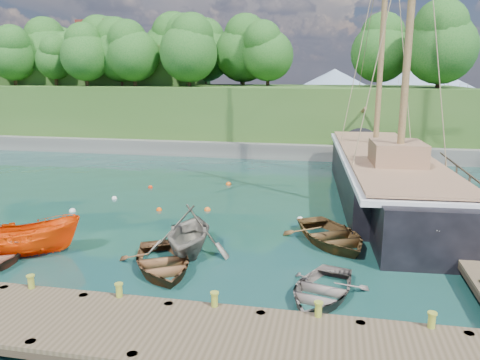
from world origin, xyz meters
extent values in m
plane|color=#16392D|center=(0.00, 0.00, 0.00)|extent=(160.00, 160.00, 0.00)
cube|color=#4A3E29|center=(2.00, -6.50, 0.54)|extent=(20.00, 3.20, 0.12)
cube|color=black|center=(2.00, -6.50, 0.38)|extent=(20.00, 3.20, 0.20)
cube|color=#4A3E29|center=(11.50, 7.00, 0.54)|extent=(3.20, 24.00, 0.12)
cube|color=black|center=(11.50, 7.00, 0.38)|extent=(3.20, 24.00, 0.20)
cylinder|color=black|center=(10.20, 18.70, 0.05)|extent=(0.28, 0.28, 1.10)
cylinder|color=black|center=(12.80, 18.70, 0.05)|extent=(0.28, 0.28, 1.10)
cylinder|color=olive|center=(-4.00, -5.10, 0.00)|extent=(0.26, 0.26, 0.45)
cylinder|color=olive|center=(-1.00, -5.10, 0.00)|extent=(0.26, 0.26, 0.45)
cylinder|color=olive|center=(2.00, -5.10, 0.00)|extent=(0.26, 0.26, 0.45)
cylinder|color=olive|center=(5.00, -5.10, 0.00)|extent=(0.26, 0.26, 0.45)
cylinder|color=olive|center=(8.00, -5.10, 0.00)|extent=(0.26, 0.26, 0.45)
imported|color=brown|center=(-7.74, -1.90, 0.00)|extent=(4.41, 4.81, 0.81)
imported|color=#6D685B|center=(-0.45, 0.21, 0.00)|extent=(3.88, 4.37, 2.13)
imported|color=brown|center=(-0.94, -1.64, 0.00)|extent=(4.67, 5.15, 0.87)
imported|color=#685D56|center=(5.02, -2.73, 0.00)|extent=(3.62, 4.38, 0.79)
imported|color=brown|center=(5.31, 2.50, 0.00)|extent=(5.13, 5.68, 0.96)
imported|color=#F64404|center=(-6.83, -1.43, 0.00)|extent=(4.56, 3.49, 1.66)
imported|color=silver|center=(10.00, 2.28, 0.00)|extent=(3.63, 5.33, 1.93)
cube|color=black|center=(8.25, 10.94, 0.82)|extent=(6.06, 15.97, 3.26)
cube|color=black|center=(7.62, 21.00, 0.82)|extent=(3.10, 5.09, 2.93)
cube|color=black|center=(8.81, 2.00, 0.82)|extent=(3.81, 4.25, 3.10)
cube|color=silver|center=(8.25, 10.94, 2.40)|extent=(6.42, 20.89, 0.25)
cube|color=brown|center=(8.25, 10.94, 2.65)|extent=(5.94, 20.42, 0.12)
cube|color=brown|center=(8.46, 7.59, 3.25)|extent=(2.73, 3.15, 1.20)
cylinder|color=brown|center=(7.40, 24.62, 3.85)|extent=(0.67, 6.90, 1.69)
cylinder|color=brown|center=(8.00, 14.96, 11.30)|extent=(0.36, 0.36, 17.31)
cylinder|color=#8C7A59|center=(7.61, 21.29, 11.54)|extent=(0.80, 11.95, 10.05)
sphere|color=silver|center=(-8.38, 4.63, 0.00)|extent=(0.35, 0.35, 0.35)
sphere|color=#F45009|center=(-3.89, 5.76, 0.00)|extent=(0.30, 0.30, 0.30)
sphere|color=#D45D19|center=(-1.31, 6.25, 0.00)|extent=(0.36, 0.36, 0.36)
sphere|color=white|center=(3.73, 5.59, 0.00)|extent=(0.31, 0.31, 0.31)
sphere|color=red|center=(-6.30, 10.49, 0.00)|extent=(0.29, 0.29, 0.29)
sphere|color=#D95610|center=(-1.51, 12.33, 0.00)|extent=(0.36, 0.36, 0.36)
sphere|color=silver|center=(-7.34, 7.48, 0.00)|extent=(0.32, 0.32, 0.32)
cube|color=#474744|center=(-8.00, 24.00, 0.60)|extent=(50.00, 4.00, 1.40)
cube|color=#264B16|center=(-8.00, 30.00, 3.00)|extent=(50.00, 14.00, 6.00)
cube|color=#264B16|center=(-22.00, 34.00, 5.00)|extent=(24.00, 12.00, 10.00)
cylinder|color=#382616|center=(-16.10, 28.11, 6.70)|extent=(0.36, 0.36, 1.40)
sphere|color=#134B15|center=(-16.10, 28.11, 9.10)|extent=(5.42, 5.42, 5.42)
cylinder|color=#382616|center=(-14.18, 26.81, 6.70)|extent=(0.36, 0.36, 1.40)
sphere|color=#134B15|center=(-14.18, 26.81, 8.96)|extent=(5.02, 5.02, 5.02)
cylinder|color=#382616|center=(-27.79, 27.27, 6.70)|extent=(0.36, 0.36, 1.40)
sphere|color=#134B15|center=(-27.79, 27.27, 8.88)|extent=(4.79, 4.79, 4.79)
cylinder|color=#382616|center=(-20.73, 34.78, 6.70)|extent=(0.36, 0.36, 1.40)
sphere|color=#134B15|center=(-20.73, 34.78, 9.39)|extent=(6.25, 6.25, 6.25)
cylinder|color=#382616|center=(13.91, 26.65, 6.70)|extent=(0.36, 0.36, 1.40)
sphere|color=#134B15|center=(13.91, 26.65, 9.30)|extent=(6.00, 6.00, 6.00)
cylinder|color=#382616|center=(-25.58, 30.32, 6.70)|extent=(0.36, 0.36, 1.40)
sphere|color=#134B15|center=(-25.58, 30.32, 9.26)|extent=(5.89, 5.89, 5.89)
cylinder|color=#382616|center=(-1.61, 31.21, 6.70)|extent=(0.36, 0.36, 1.40)
sphere|color=#134B15|center=(-1.61, 31.21, 9.00)|extent=(5.13, 5.13, 5.13)
cylinder|color=#382616|center=(-21.53, 35.53, 6.70)|extent=(0.36, 0.36, 1.40)
sphere|color=#134B15|center=(-21.53, 35.53, 8.88)|extent=(4.80, 4.80, 4.80)
cylinder|color=#382616|center=(-10.15, 30.20, 6.70)|extent=(0.36, 0.36, 1.40)
sphere|color=#134B15|center=(-10.15, 30.20, 9.24)|extent=(5.82, 5.82, 5.82)
cylinder|color=#382616|center=(-4.58, 33.35, 6.70)|extent=(0.36, 0.36, 1.40)
sphere|color=#134B15|center=(-4.58, 33.35, 9.32)|extent=(6.05, 6.05, 6.05)
cylinder|color=#382616|center=(14.09, 27.65, 6.70)|extent=(0.36, 0.36, 1.40)
sphere|color=#134B15|center=(14.09, 27.65, 8.87)|extent=(4.77, 4.77, 4.77)
cylinder|color=#382616|center=(-8.51, 26.55, 6.70)|extent=(0.36, 0.36, 1.40)
sphere|color=#134B15|center=(-8.51, 26.55, 9.11)|extent=(5.47, 5.47, 5.47)
cylinder|color=#382616|center=(9.27, 30.39, 6.70)|extent=(0.36, 0.36, 1.40)
sphere|color=#134B15|center=(9.27, 30.39, 9.14)|extent=(5.55, 5.55, 5.55)
cylinder|color=#382616|center=(-10.01, 37.76, 6.70)|extent=(0.36, 0.36, 1.40)
sphere|color=#134B15|center=(-10.01, 37.76, 9.39)|extent=(6.25, 6.25, 6.25)
cylinder|color=#382616|center=(-28.21, 35.82, 6.70)|extent=(0.36, 0.36, 1.40)
sphere|color=#134B15|center=(-28.21, 35.82, 9.09)|extent=(5.41, 5.41, 5.41)
cylinder|color=#382616|center=(-17.91, 31.40, 6.70)|extent=(0.36, 0.36, 1.40)
sphere|color=#134B15|center=(-17.91, 31.40, 9.12)|extent=(5.47, 5.47, 5.47)
cylinder|color=#382616|center=(-23.27, 27.64, 6.70)|extent=(0.36, 0.36, 1.40)
sphere|color=#134B15|center=(-23.27, 27.64, 8.52)|extent=(3.77, 3.77, 3.77)
cylinder|color=#382616|center=(-19.61, 31.47, 6.70)|extent=(0.36, 0.36, 1.40)
sphere|color=#134B15|center=(-19.61, 31.47, 9.31)|extent=(6.04, 6.04, 6.04)
cylinder|color=#382616|center=(-5.73, 38.37, 6.70)|extent=(0.36, 0.36, 1.40)
sphere|color=#134B15|center=(-5.73, 38.37, 9.26)|extent=(5.89, 5.89, 5.89)
cylinder|color=#382616|center=(-11.90, 31.02, 6.70)|extent=(0.36, 0.36, 1.40)
sphere|color=#134B15|center=(-11.90, 31.02, 9.33)|extent=(6.08, 6.08, 6.08)
cylinder|color=#382616|center=(-22.89, 29.25, 6.70)|extent=(0.36, 0.36, 1.40)
sphere|color=#134B15|center=(-22.89, 29.25, 8.69)|extent=(4.25, 4.25, 4.25)
cylinder|color=#382616|center=(-18.91, 26.06, 6.70)|extent=(0.36, 0.36, 1.40)
sphere|color=#134B15|center=(-18.91, 26.06, 8.87)|extent=(4.77, 4.77, 4.77)
cube|color=silver|center=(-20.00, 33.00, 10.50)|extent=(4.00, 5.00, 3.00)
cube|color=#591E19|center=(-20.00, 33.00, 12.40)|extent=(4.40, 5.40, 0.80)
cone|color=#728CA5|center=(20.00, 70.00, 4.50)|extent=(36.00, 36.00, 9.00)
cone|color=#728CA5|center=(5.00, 70.00, 4.00)|extent=(32.00, 32.00, 8.00)
cone|color=#728CA5|center=(-30.00, 70.00, 5.00)|extent=(40.00, 40.00, 10.00)
camera|label=1|loc=(5.19, -17.24, 7.27)|focal=35.00mm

